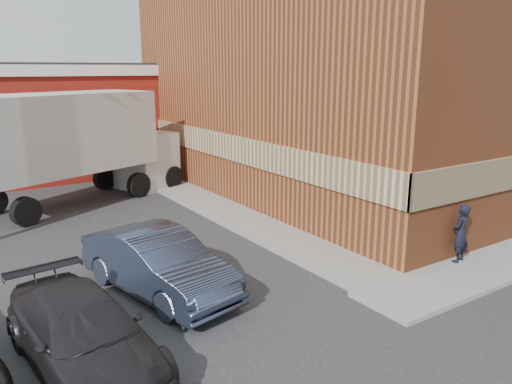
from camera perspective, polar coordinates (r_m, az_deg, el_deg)
ground at (r=12.79m, az=12.08°, el=-11.02°), size 90.00×90.00×0.00m
brick_building at (r=24.00m, az=11.74°, el=12.10°), size 14.25×18.25×9.36m
sidewalk_west at (r=19.97m, az=-5.24°, el=-1.43°), size 1.80×18.00×0.12m
man at (r=14.83m, az=22.34°, el=-4.38°), size 0.67×0.53×1.63m
sedan at (r=12.37m, az=-11.13°, el=-7.97°), size 2.56×4.92×1.54m
suv_b at (r=9.88m, az=-19.19°, el=-15.04°), size 2.31×4.78×1.34m
box_truck at (r=21.33m, az=-18.97°, el=5.68°), size 9.31×5.61×4.42m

